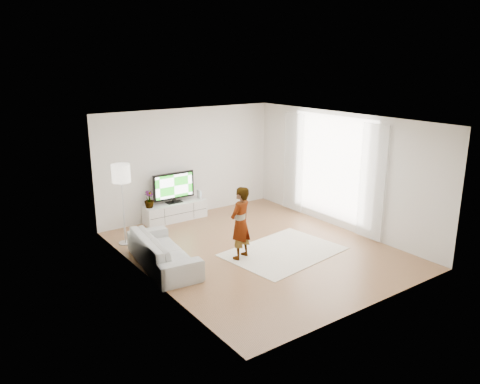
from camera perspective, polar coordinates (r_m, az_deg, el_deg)
floor at (r=10.22m, az=2.19°, el=-7.01°), size 6.00×6.00×0.00m
ceiling at (r=9.49m, az=2.37°, el=8.78°), size 6.00×6.00×0.00m
wall_left at (r=8.53m, az=-11.17°, el=-1.97°), size 0.02×6.00×2.80m
wall_right at (r=11.42m, az=12.28°, el=2.48°), size 0.02×6.00×2.80m
wall_back at (r=12.20m, az=-6.36°, el=3.60°), size 5.00×0.02×2.80m
wall_front at (r=7.72m, az=16.02°, el=-4.19°), size 5.00×0.02×2.80m
window at (r=11.59m, az=11.14°, el=3.00°), size 0.01×2.60×2.50m
curtain_near at (r=10.73m, az=15.82°, el=1.12°), size 0.04×0.70×2.60m
curtain_far at (r=12.46m, az=6.55°, el=3.61°), size 0.04×0.70×2.60m
media_console at (r=12.06m, az=-7.90°, el=-2.36°), size 1.64×0.47×0.46m
television at (r=11.90m, az=-8.08°, el=0.67°), size 1.12×0.22×0.78m
game_console at (r=12.29m, az=-5.00°, el=-0.25°), size 0.05×0.17×0.23m
potted_plant at (r=11.64m, az=-11.02°, el=-0.89°), size 0.30×0.30×0.42m
rug at (r=10.13m, az=5.30°, el=-7.25°), size 2.60×2.03×0.01m
player at (r=9.50m, az=0.06°, el=-3.80°), size 0.64×0.53×1.52m
sofa at (r=9.46m, az=-9.37°, el=-7.05°), size 1.10×2.26×0.63m
floor_lamp at (r=10.38m, az=-14.28°, el=1.78°), size 0.40×0.40×1.81m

